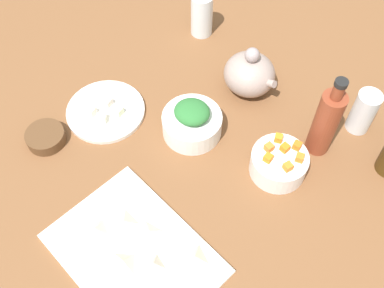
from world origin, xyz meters
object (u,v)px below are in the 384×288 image
at_px(bottle_1, 326,122).
at_px(drinking_glass_0, 202,15).
at_px(cutting_board, 134,254).
at_px(bowl_small_side, 46,137).
at_px(bowl_carrots, 279,163).
at_px(bowl_greens, 192,124).
at_px(teapot, 250,74).
at_px(drinking_glass_1, 363,112).
at_px(plate_tofu, 106,111).

height_order(bottle_1, drinking_glass_0, bottle_1).
distance_m(cutting_board, bowl_small_side, 0.39).
relative_size(bowl_carrots, bottle_1, 0.56).
distance_m(bowl_greens, teapot, 0.21).
height_order(bowl_carrots, drinking_glass_1, drinking_glass_1).
bearing_deg(bowl_small_side, bowl_carrots, 36.31).
bearing_deg(bowl_small_side, drinking_glass_0, 90.24).
distance_m(bowl_greens, drinking_glass_0, 0.37).
height_order(bowl_greens, bottle_1, bottle_1).
bearing_deg(cutting_board, bowl_carrots, 77.76).
xyz_separation_m(bowl_greens, bottle_1, (0.26, 0.19, 0.07)).
distance_m(teapot, drinking_glass_1, 0.30).
height_order(cutting_board, plate_tofu, plate_tofu).
bearing_deg(bottle_1, bowl_small_side, -136.54).
distance_m(cutting_board, drinking_glass_1, 0.65).
xyz_separation_m(bowl_carrots, bowl_small_side, (-0.47, -0.34, -0.01)).
height_order(plate_tofu, bottle_1, bottle_1).
bearing_deg(plate_tofu, drinking_glass_1, 40.93).
distance_m(bowl_greens, bowl_small_side, 0.37).
distance_m(cutting_board, plate_tofu, 0.41).
bearing_deg(cutting_board, drinking_glass_0, 122.57).
relative_size(bowl_greens, drinking_glass_1, 1.23).
relative_size(bowl_carrots, drinking_glass_1, 1.11).
height_order(cutting_board, bowl_greens, bowl_greens).
distance_m(bowl_small_side, drinking_glass_1, 0.80).
relative_size(plate_tofu, drinking_glass_0, 1.57).
bearing_deg(bowl_carrots, cutting_board, -102.24).
bearing_deg(plate_tofu, teapot, 57.58).
bearing_deg(drinking_glass_1, bottle_1, -106.13).
height_order(plate_tofu, bowl_greens, bowl_greens).
relative_size(cutting_board, bottle_1, 1.47).
distance_m(bowl_carrots, drinking_glass_1, 0.26).
bearing_deg(teapot, cutting_board, -75.30).
height_order(bowl_small_side, drinking_glass_1, drinking_glass_1).
height_order(bowl_carrots, bottle_1, bottle_1).
xyz_separation_m(plate_tofu, bowl_carrots, (0.43, 0.18, 0.02)).
bearing_deg(drinking_glass_0, bowl_carrots, -25.05).
distance_m(cutting_board, drinking_glass_0, 0.72).
distance_m(plate_tofu, drinking_glass_0, 0.41).
xyz_separation_m(plate_tofu, bottle_1, (0.46, 0.31, 0.10)).
height_order(plate_tofu, bowl_carrots, bowl_carrots).
xyz_separation_m(bowl_carrots, bottle_1, (0.03, 0.13, 0.07)).
relative_size(teapot, drinking_glass_0, 1.19).
xyz_separation_m(cutting_board, drinking_glass_1, (0.15, 0.64, 0.06)).
relative_size(plate_tofu, drinking_glass_1, 1.68).
height_order(cutting_board, drinking_glass_0, drinking_glass_0).
height_order(teapot, drinking_glass_1, teapot).
bearing_deg(drinking_glass_0, drinking_glass_1, 3.17).
height_order(cutting_board, drinking_glass_1, drinking_glass_1).
relative_size(drinking_glass_0, drinking_glass_1, 1.07).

